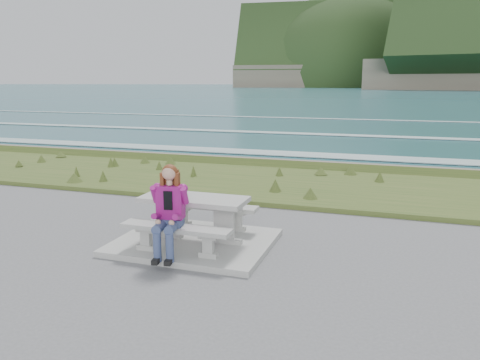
# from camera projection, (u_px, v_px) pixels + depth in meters

# --- Properties ---
(concrete_slab) EXTENTS (2.60, 2.10, 0.10)m
(concrete_slab) POSITION_uv_depth(u_px,v_px,m) (195.00, 242.00, 8.03)
(concrete_slab) COLOR #969691
(concrete_slab) RESTS_ON ground
(picnic_table) EXTENTS (1.80, 0.75, 0.75)m
(picnic_table) POSITION_uv_depth(u_px,v_px,m) (194.00, 207.00, 7.90)
(picnic_table) COLOR #969691
(picnic_table) RESTS_ON concrete_slab
(bench_landward) EXTENTS (1.80, 0.35, 0.45)m
(bench_landward) POSITION_uv_depth(u_px,v_px,m) (176.00, 232.00, 7.30)
(bench_landward) COLOR #969691
(bench_landward) RESTS_ON concrete_slab
(bench_seaward) EXTENTS (1.80, 0.35, 0.45)m
(bench_seaward) POSITION_uv_depth(u_px,v_px,m) (210.00, 209.00, 8.60)
(bench_seaward) COLOR #969691
(bench_seaward) RESTS_ON concrete_slab
(grass_verge) EXTENTS (160.00, 4.50, 0.22)m
(grass_verge) POSITION_uv_depth(u_px,v_px,m) (269.00, 185.00, 12.68)
(grass_verge) COLOR #304A1C
(grass_verge) RESTS_ON ground
(shore_drop) EXTENTS (160.00, 0.80, 2.20)m
(shore_drop) POSITION_uv_depth(u_px,v_px,m) (292.00, 167.00, 15.38)
(shore_drop) COLOR brown
(shore_drop) RESTS_ON ground
(ocean) EXTENTS (1600.00, 1600.00, 0.09)m
(ocean) POSITION_uv_depth(u_px,v_px,m) (345.00, 149.00, 31.70)
(ocean) COLOR #21555F
(ocean) RESTS_ON ground
(seated_woman) EXTENTS (0.49, 0.75, 1.42)m
(seated_woman) POSITION_uv_depth(u_px,v_px,m) (168.00, 224.00, 7.16)
(seated_woman) COLOR navy
(seated_woman) RESTS_ON concrete_slab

